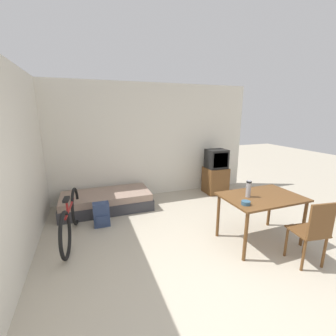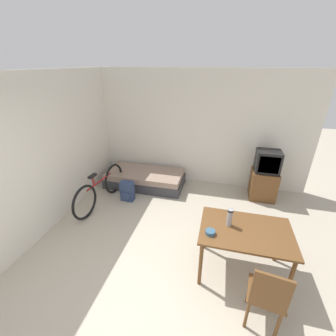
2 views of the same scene
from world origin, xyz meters
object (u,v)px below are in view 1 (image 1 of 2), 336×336
object	(u,v)px
dining_table	(261,202)
bicycle	(71,218)
tv	(216,173)
mate_bowl	(246,203)
thermos_flask	(249,188)
backpack	(101,215)
daybed	(107,201)
wooden_chair	(313,230)

from	to	relation	value
dining_table	bicycle	distance (m)	3.06
tv	mate_bowl	xyz separation A→B (m)	(-1.01, -2.40, 0.27)
tv	thermos_flask	xyz separation A→B (m)	(-0.78, -2.16, 0.38)
bicycle	backpack	world-z (taller)	bicycle
daybed	bicycle	world-z (taller)	bicycle
daybed	wooden_chair	distance (m)	3.74
bicycle	wooden_chair	bearing A→B (deg)	-31.30
wooden_chair	bicycle	xyz separation A→B (m)	(-3.04, 1.85, -0.17)
dining_table	thermos_flask	xyz separation A→B (m)	(-0.23, 0.05, 0.23)
mate_bowl	wooden_chair	bearing A→B (deg)	-39.24
daybed	wooden_chair	xyz separation A→B (m)	(2.40, -2.84, 0.35)
bicycle	thermos_flask	xyz separation A→B (m)	(2.61, -1.07, 0.56)
daybed	dining_table	size ratio (longest dim) A/B	1.56
thermos_flask	mate_bowl	distance (m)	0.35
bicycle	backpack	xyz separation A→B (m)	(0.49, 0.26, -0.14)
daybed	wooden_chair	bearing A→B (deg)	-49.86
dining_table	wooden_chair	world-z (taller)	wooden_chair
dining_table	backpack	xyz separation A→B (m)	(-2.35, 1.37, -0.46)
dining_table	thermos_flask	bearing A→B (deg)	168.48
wooden_chair	backpack	xyz separation A→B (m)	(-2.55, 2.11, -0.31)
bicycle	mate_bowl	world-z (taller)	mate_bowl
tv	wooden_chair	size ratio (longest dim) A/B	1.20
dining_table	bicycle	xyz separation A→B (m)	(-2.84, 1.11, -0.32)
tv	mate_bowl	size ratio (longest dim) A/B	9.00
thermos_flask	backpack	bearing A→B (deg)	147.93
tv	dining_table	size ratio (longest dim) A/B	0.94
backpack	thermos_flask	bearing A→B (deg)	-32.07
thermos_flask	backpack	xyz separation A→B (m)	(-2.12, 1.33, -0.69)
tv	bicycle	size ratio (longest dim) A/B	0.65
daybed	bicycle	bearing A→B (deg)	-122.93
daybed	thermos_flask	distance (m)	2.94
thermos_flask	backpack	distance (m)	2.59
tv	dining_table	distance (m)	2.28
dining_table	wooden_chair	xyz separation A→B (m)	(0.21, -0.74, -0.15)
daybed	backpack	xyz separation A→B (m)	(-0.15, -0.74, 0.04)
dining_table	thermos_flask	distance (m)	0.33
wooden_chair	bicycle	bearing A→B (deg)	148.70
daybed	wooden_chair	size ratio (longest dim) A/B	1.99
bicycle	tv	bearing A→B (deg)	17.85
dining_table	wooden_chair	bearing A→B (deg)	-74.32
backpack	mate_bowl	bearing A→B (deg)	-39.68
backpack	bicycle	bearing A→B (deg)	-152.07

